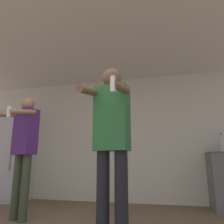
# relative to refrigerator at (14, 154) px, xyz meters

# --- Properties ---
(wall_back) EXTENTS (7.00, 0.06, 2.55)m
(wall_back) POSITION_rel_refrigerator_xyz_m (2.17, 0.37, 0.33)
(wall_back) COLOR beige
(wall_back) RESTS_ON ground_plane
(ceiling_slab) EXTENTS (7.00, 3.54, 0.05)m
(ceiling_slab) POSITION_rel_refrigerator_xyz_m (2.17, -1.17, 1.63)
(ceiling_slab) COLOR silver
(ceiling_slab) RESTS_ON wall_back
(refrigerator) EXTENTS (0.63, 0.71, 1.88)m
(refrigerator) POSITION_rel_refrigerator_xyz_m (0.00, 0.00, 0.00)
(refrigerator) COLOR silver
(refrigerator) RESTS_ON ground_plane
(bottle_amber_bourbon) EXTENTS (0.08, 0.08, 0.33)m
(bottle_amber_bourbon) POSITION_rel_refrigerator_xyz_m (4.10, -0.04, 0.12)
(bottle_amber_bourbon) COLOR silver
(bottle_amber_bourbon) RESTS_ON counter
(person_woman_foreground) EXTENTS (0.44, 0.55, 1.75)m
(person_woman_foreground) POSITION_rel_refrigerator_xyz_m (2.66, -2.00, 0.07)
(person_woman_foreground) COLOR black
(person_woman_foreground) RESTS_ON ground_plane
(person_man_side) EXTENTS (0.50, 0.60, 1.73)m
(person_man_side) POSITION_rel_refrigerator_xyz_m (1.19, -1.33, 0.09)
(person_man_side) COLOR #38422D
(person_man_side) RESTS_ON ground_plane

